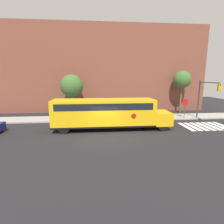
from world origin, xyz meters
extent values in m
plane|color=black|center=(0.00, 0.00, 0.00)|extent=(60.00, 60.00, 0.00)
cube|color=#9E9E99|center=(0.00, 6.50, 0.07)|extent=(44.00, 3.00, 0.15)
cube|color=brown|center=(0.00, 13.00, 6.39)|extent=(32.00, 4.00, 12.79)
cube|color=white|center=(8.69, 2.00, 0.00)|extent=(0.50, 3.20, 0.01)
cube|color=white|center=(9.39, 2.00, 0.00)|extent=(0.50, 3.20, 0.01)
cube|color=white|center=(10.09, 2.00, 0.00)|extent=(0.50, 3.20, 0.01)
cube|color=white|center=(10.79, 2.00, 0.00)|extent=(0.50, 3.20, 0.01)
cube|color=white|center=(11.49, 2.00, 0.00)|extent=(0.50, 3.20, 0.01)
cube|color=white|center=(12.19, 2.00, 0.00)|extent=(0.50, 3.20, 0.01)
cube|color=white|center=(12.89, 2.00, 0.00)|extent=(0.50, 3.20, 0.01)
cube|color=yellow|center=(-0.07, 1.88, 1.73)|extent=(9.92, 2.50, 2.57)
cube|color=yellow|center=(5.75, 1.88, 1.08)|extent=(1.71, 2.50, 1.26)
cube|color=black|center=(-0.07, 1.88, 0.53)|extent=(9.92, 2.54, 0.16)
cube|color=black|center=(-0.07, 1.88, 2.47)|extent=(9.13, 2.53, 0.64)
cylinder|color=red|center=(2.66, 0.59, 1.61)|extent=(0.44, 0.02, 0.44)
cylinder|color=black|center=(5.66, 2.96, 0.50)|extent=(1.00, 0.30, 1.00)
cylinder|color=black|center=(5.66, 0.80, 0.50)|extent=(1.00, 0.30, 1.00)
cylinder|color=black|center=(-3.83, 2.96, 0.50)|extent=(1.00, 0.30, 1.00)
cylinder|color=black|center=(-3.83, 0.80, 0.50)|extent=(1.00, 0.30, 1.00)
cylinder|color=#38383A|center=(10.17, 5.39, 1.09)|extent=(0.07, 0.07, 2.17)
cylinder|color=red|center=(10.17, 5.35, 2.13)|extent=(0.75, 0.03, 0.75)
cylinder|color=#38383A|center=(11.88, 5.45, 2.41)|extent=(0.16, 0.16, 4.83)
cylinder|color=#38383A|center=(11.88, 3.68, 4.58)|extent=(0.10, 3.54, 0.10)
cube|color=yellow|center=(11.88, 2.01, 4.13)|extent=(0.28, 0.28, 0.80)
cylinder|color=red|center=(11.88, 1.86, 4.39)|extent=(0.18, 0.02, 0.18)
cylinder|color=#EAB214|center=(11.88, 1.86, 4.13)|extent=(0.18, 0.02, 0.18)
cylinder|color=green|center=(11.88, 1.86, 3.87)|extent=(0.18, 0.02, 0.18)
cylinder|color=brown|center=(-4.04, 8.98, 1.56)|extent=(0.37, 0.37, 3.11)
sphere|color=#3D662D|center=(-4.04, 8.98, 4.03)|extent=(3.05, 3.05, 3.05)
cylinder|color=brown|center=(11.64, 9.55, 2.05)|extent=(0.25, 0.25, 4.09)
sphere|color=#3D662D|center=(11.64, 9.55, 4.85)|extent=(2.53, 2.53, 2.53)
camera|label=1|loc=(-0.82, -15.07, 5.12)|focal=28.00mm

